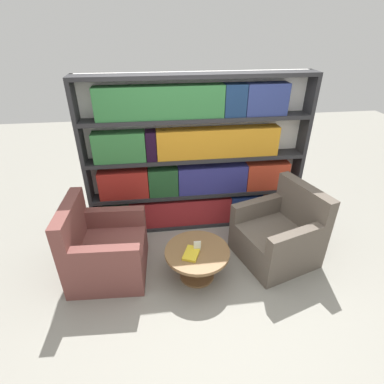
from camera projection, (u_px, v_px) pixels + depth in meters
name	position (u px, v px, depth m)	size (l,w,h in m)	color
ground_plane	(212.00, 290.00, 3.42)	(14.00, 14.00, 0.00)	gray
bookshelf	(195.00, 161.00, 4.05)	(2.96, 0.30, 2.15)	silver
armchair_left	(104.00, 251.00, 3.52)	(0.90, 0.90, 0.96)	brown
armchair_right	(279.00, 236.00, 3.77)	(1.07, 1.07, 0.96)	brown
coffee_table	(197.00, 258.00, 3.48)	(0.75, 0.75, 0.39)	brown
table_sign	(197.00, 247.00, 3.39)	(0.08, 0.06, 0.13)	black
stray_book	(192.00, 253.00, 3.35)	(0.24, 0.28, 0.03)	gold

